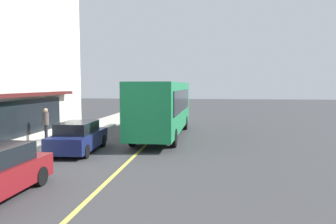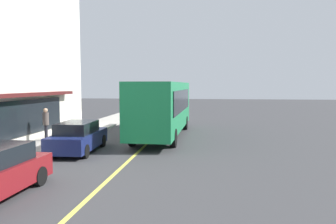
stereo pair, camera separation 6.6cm
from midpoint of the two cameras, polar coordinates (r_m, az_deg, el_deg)
ground at (r=18.57m, az=-3.65°, el=-5.62°), size 120.00×120.00×0.00m
sidewalk at (r=20.31m, az=-19.01°, el=-4.77°), size 80.00×2.73×0.15m
lane_centre_stripe at (r=18.57m, az=-3.65°, el=-5.61°), size 36.00×0.16×0.01m
bus at (r=21.07m, az=-0.78°, el=1.06°), size 11.16×2.72×3.50m
car_navy at (r=16.94m, az=-15.28°, el=-4.24°), size 4.38×2.03×1.52m
pedestrian_near_storefront at (r=19.92m, az=-20.42°, el=-1.48°), size 0.34×0.34×1.87m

